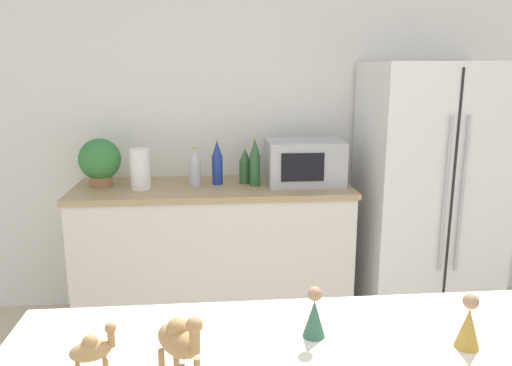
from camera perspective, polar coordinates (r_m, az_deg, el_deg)
wall_back at (r=3.46m, az=0.27°, el=6.76°), size 8.00×0.06×2.55m
back_counter at (r=3.32m, az=-4.79°, el=-8.05°), size 1.75×0.63×0.92m
refrigerator at (r=3.44m, az=18.94°, el=-1.27°), size 0.82×0.70×1.69m
potted_plant at (r=3.26m, az=-17.41°, el=2.44°), size 0.26×0.26×0.30m
paper_towel_roll at (r=3.13m, az=-13.10°, el=1.57°), size 0.12×0.12×0.25m
microwave at (r=3.23m, az=5.53°, el=2.43°), size 0.48×0.37×0.28m
back_bottle_0 at (r=3.22m, az=-1.27°, el=1.97°), size 0.07×0.07×0.24m
back_bottle_1 at (r=3.14m, az=-0.14°, el=2.35°), size 0.07×0.07×0.31m
back_bottle_2 at (r=3.19m, az=-4.45°, el=2.29°), size 0.07×0.07×0.29m
back_bottle_3 at (r=3.15m, az=-6.99°, el=1.74°), size 0.08×0.08×0.25m
camel_figurine at (r=1.14m, az=-18.16°, el=-17.58°), size 0.10×0.07×0.12m
camel_figurine_second at (r=1.07m, az=-8.72°, el=-17.30°), size 0.12×0.13×0.17m
wise_man_figurine_crimson at (r=1.30m, az=23.11°, el=-14.65°), size 0.06×0.06×0.13m
wise_man_figurine_purple at (r=1.26m, az=6.68°, el=-14.79°), size 0.06×0.06×0.13m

